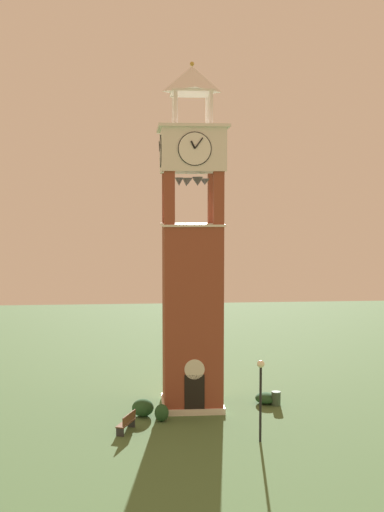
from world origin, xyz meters
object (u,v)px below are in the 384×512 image
Objects in this scene: lamp_post at (261,386)px; trash_bin at (276,398)px; clock_tower at (192,269)px; park_bench at (127,422)px.

lamp_post is 6.49m from trash_bin.
park_bench is (-3.64, -3.94, -7.37)m from clock_tower.
lamp_post is 5.00× the size of trash_bin.
park_bench is at bearing 163.19° from lamp_post.
trash_bin is at bearing 70.79° from lamp_post.
trash_bin is (1.99, 5.71, -2.36)m from lamp_post.
park_bench is 9.25m from trash_bin.
lamp_post is at bearing -16.81° from park_bench.
clock_tower is 11.70× the size of park_bench.
park_bench is at bearing -156.00° from trash_bin.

